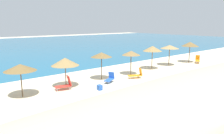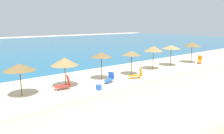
% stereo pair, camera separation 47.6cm
% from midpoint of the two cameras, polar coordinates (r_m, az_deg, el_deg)
% --- Properties ---
extents(ground_plane, '(160.00, 160.00, 0.00)m').
position_cam_midpoint_polar(ground_plane, '(19.40, 0.31, -5.08)').
color(ground_plane, beige).
extents(sea_water, '(160.00, 65.13, 0.01)m').
position_cam_midpoint_polar(sea_water, '(55.88, -27.46, 4.53)').
color(sea_water, '#1E6B93').
rests_on(sea_water, ground_plane).
extents(beach_umbrella_2, '(2.38, 2.38, 2.54)m').
position_cam_midpoint_polar(beach_umbrella_2, '(17.65, -23.76, -0.13)').
color(beach_umbrella_2, brown).
rests_on(beach_umbrella_2, ground_plane).
extents(beach_umbrella_3, '(2.40, 2.40, 2.61)m').
position_cam_midpoint_polar(beach_umbrella_3, '(19.13, -12.96, 1.37)').
color(beach_umbrella_3, brown).
rests_on(beach_umbrella_3, ground_plane).
extents(beach_umbrella_4, '(2.09, 2.09, 2.73)m').
position_cam_midpoint_polar(beach_umbrella_4, '(21.23, -3.45, 3.22)').
color(beach_umbrella_4, brown).
rests_on(beach_umbrella_4, ground_plane).
extents(beach_umbrella_5, '(1.98, 1.98, 2.63)m').
position_cam_midpoint_polar(beach_umbrella_5, '(23.29, 4.47, 3.68)').
color(beach_umbrella_5, brown).
rests_on(beach_umbrella_5, ground_plane).
extents(beach_umbrella_6, '(2.31, 2.31, 2.84)m').
position_cam_midpoint_polar(beach_umbrella_6, '(26.57, 10.11, 4.80)').
color(beach_umbrella_6, brown).
rests_on(beach_umbrella_6, ground_plane).
extents(beach_umbrella_7, '(2.43, 2.43, 2.72)m').
position_cam_midpoint_polar(beach_umbrella_7, '(29.39, 14.51, 5.16)').
color(beach_umbrella_7, brown).
rests_on(beach_umbrella_7, ground_plane).
extents(beach_umbrella_8, '(2.37, 2.37, 2.95)m').
position_cam_midpoint_polar(beach_umbrella_8, '(32.56, 19.49, 5.71)').
color(beach_umbrella_8, brown).
rests_on(beach_umbrella_8, ground_plane).
extents(lounge_chair_1, '(1.44, 0.90, 1.17)m').
position_cam_midpoint_polar(lounge_chair_1, '(18.82, -12.99, -4.45)').
color(lounge_chair_1, red).
rests_on(lounge_chair_1, ground_plane).
extents(lounge_chair_2, '(1.51, 1.15, 1.04)m').
position_cam_midpoint_polar(lounge_chair_2, '(22.19, 5.88, -1.93)').
color(lounge_chair_2, orange).
rests_on(lounge_chair_2, ground_plane).
extents(lounge_chair_3, '(1.74, 1.32, 1.05)m').
position_cam_midpoint_polar(lounge_chair_3, '(32.83, 21.24, 1.80)').
color(lounge_chair_3, orange).
rests_on(lounge_chair_3, ground_plane).
extents(lounge_chair_4, '(1.40, 1.08, 0.95)m').
position_cam_midpoint_polar(lounge_chair_4, '(20.53, -1.25, -3.02)').
color(lounge_chair_4, blue).
rests_on(lounge_chair_4, ground_plane).
extents(cooler_box, '(0.42, 0.50, 0.43)m').
position_cam_midpoint_polar(cooler_box, '(18.32, -4.02, -5.41)').
color(cooler_box, blue).
rests_on(cooler_box, ground_plane).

